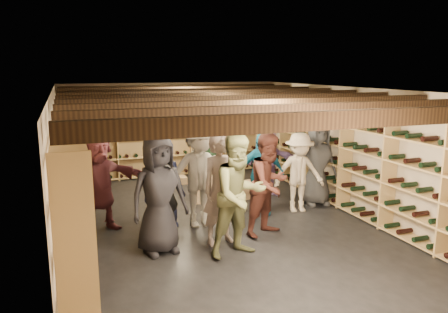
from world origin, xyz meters
name	(u,v)px	position (x,y,z in m)	size (l,w,h in m)	color
ground	(223,222)	(0.00, 0.00, 0.00)	(8.00, 8.00, 0.00)	black
walls	(223,158)	(0.00, 0.00, 1.20)	(5.52, 8.02, 2.40)	#BDAB93
ceiling	(223,89)	(0.00, 0.00, 2.40)	(5.50, 8.00, 0.01)	beige
ceiling_joists	(223,98)	(0.00, 0.00, 2.26)	(5.40, 7.12, 0.18)	black
wine_rack_left	(70,177)	(-2.57, 0.00, 1.08)	(0.32, 7.50, 2.15)	tan
wine_rack_right	(345,155)	(2.57, 0.00, 1.08)	(0.32, 7.50, 2.15)	tan
wine_rack_back	(172,135)	(0.00, 3.83, 1.07)	(4.70, 0.30, 2.15)	tan
crate_stack_left	(206,186)	(0.10, 1.30, 0.34)	(0.57, 0.45, 0.68)	tan
crate_stack_right	(245,190)	(0.98, 1.30, 0.17)	(0.58, 0.49, 0.34)	tan
crate_loose	(176,180)	(-0.15, 2.96, 0.09)	(0.50, 0.33, 0.17)	tan
person_0	(159,195)	(-1.34, -0.88, 0.90)	(0.88, 0.57, 1.80)	black
person_1	(164,191)	(-1.14, -0.32, 0.79)	(0.58, 0.38, 1.58)	black
person_2	(239,196)	(-0.25, -1.40, 0.92)	(0.90, 0.70, 1.84)	#61643D
person_3	(299,173)	(1.61, 0.11, 0.78)	(1.00, 0.58, 1.55)	beige
person_4	(260,174)	(0.84, 0.24, 0.79)	(0.92, 0.38, 1.57)	#125E85
person_5	(99,182)	(-2.12, 0.34, 0.87)	(1.62, 0.51, 1.74)	brown
person_6	(162,182)	(-1.05, 0.22, 0.80)	(0.78, 0.51, 1.60)	#1A2045
person_7	(221,189)	(-0.35, -0.85, 0.89)	(0.65, 0.42, 1.77)	gray
person_8	(269,184)	(0.53, -0.78, 0.86)	(0.84, 0.65, 1.73)	#45201A
person_9	(200,174)	(-0.43, 0.00, 0.94)	(1.21, 0.70, 1.87)	beige
person_10	(213,162)	(0.25, 1.30, 0.85)	(0.99, 0.41, 1.70)	#234427
person_11	(267,161)	(1.50, 1.30, 0.77)	(1.43, 0.45, 1.54)	#80609C
person_12	(317,163)	(2.18, 0.38, 0.86)	(0.84, 0.55, 1.73)	#37393D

